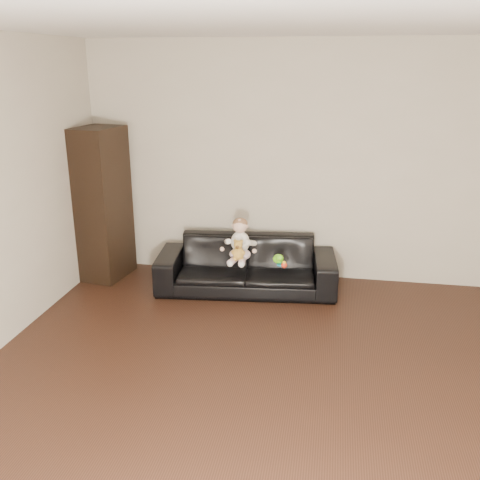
% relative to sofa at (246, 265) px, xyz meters
% --- Properties ---
extents(floor, '(5.50, 5.50, 0.00)m').
position_rel_sofa_xyz_m(floor, '(0.63, -2.25, -0.28)').
color(floor, '#311B11').
rests_on(floor, ground).
extents(ceiling, '(5.50, 5.50, 0.00)m').
position_rel_sofa_xyz_m(ceiling, '(0.63, -2.25, 2.32)').
color(ceiling, '#BAB09C').
rests_on(ceiling, ground).
extents(wall_back, '(5.00, 0.00, 5.00)m').
position_rel_sofa_xyz_m(wall_back, '(0.63, 0.50, 1.02)').
color(wall_back, '#BAB09C').
rests_on(wall_back, ground).
extents(sofa, '(1.96, 0.93, 0.55)m').
position_rel_sofa_xyz_m(sofa, '(0.00, 0.00, 0.00)').
color(sofa, black).
rests_on(sofa, floor).
extents(cabinet, '(0.51, 0.64, 1.70)m').
position_rel_sofa_xyz_m(cabinet, '(-1.64, 0.10, 0.57)').
color(cabinet, black).
rests_on(cabinet, floor).
extents(shelf_item, '(0.22, 0.27, 0.28)m').
position_rel_sofa_xyz_m(shelf_item, '(-1.62, 0.10, 0.95)').
color(shelf_item, silver).
rests_on(shelf_item, cabinet).
extents(baby, '(0.31, 0.38, 0.46)m').
position_rel_sofa_xyz_m(baby, '(-0.05, -0.10, 0.29)').
color(baby, '#F6CFD9').
rests_on(baby, sofa).
extents(teddy_bear, '(0.12, 0.13, 0.22)m').
position_rel_sofa_xyz_m(teddy_bear, '(-0.04, -0.24, 0.25)').
color(teddy_bear, gold).
rests_on(teddy_bear, sofa).
extents(toy_green, '(0.13, 0.15, 0.09)m').
position_rel_sofa_xyz_m(toy_green, '(0.35, -0.12, 0.13)').
color(toy_green, '#6FE91B').
rests_on(toy_green, sofa).
extents(toy_rattle, '(0.07, 0.07, 0.06)m').
position_rel_sofa_xyz_m(toy_rattle, '(0.43, -0.25, 0.12)').
color(toy_rattle, red).
rests_on(toy_rattle, sofa).
extents(toy_blue_disc, '(0.10, 0.10, 0.01)m').
position_rel_sofa_xyz_m(toy_blue_disc, '(0.39, -0.17, 0.09)').
color(toy_blue_disc, '#1B97D9').
rests_on(toy_blue_disc, sofa).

